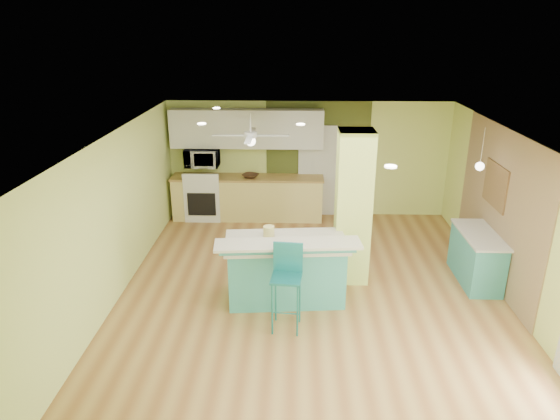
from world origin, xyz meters
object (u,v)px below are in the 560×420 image
at_px(side_counter, 476,257).
at_px(bar_stool, 287,273).
at_px(fruit_bowl, 250,176).
at_px(canister, 269,232).
at_px(peninsula, 286,268).

bearing_deg(side_counter, bar_stool, -155.38).
bearing_deg(side_counter, fruit_bowl, 145.92).
bearing_deg(bar_stool, fruit_bowl, 107.58).
xyz_separation_m(side_counter, fruit_bowl, (-3.93, 2.66, 0.56)).
height_order(side_counter, canister, canister).
xyz_separation_m(fruit_bowl, canister, (0.56, -3.15, 0.06)).
xyz_separation_m(peninsula, fruit_bowl, (-0.82, 3.32, 0.47)).
distance_m(side_counter, canister, 3.46).
height_order(bar_stool, side_counter, bar_stool).
distance_m(bar_stool, side_counter, 3.41).
xyz_separation_m(bar_stool, side_counter, (3.07, 1.41, -0.40)).
relative_size(peninsula, fruit_bowl, 6.25).
xyz_separation_m(side_counter, canister, (-3.37, -0.50, 0.62)).
height_order(peninsula, side_counter, peninsula).
distance_m(side_counter, fruit_bowl, 4.77).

